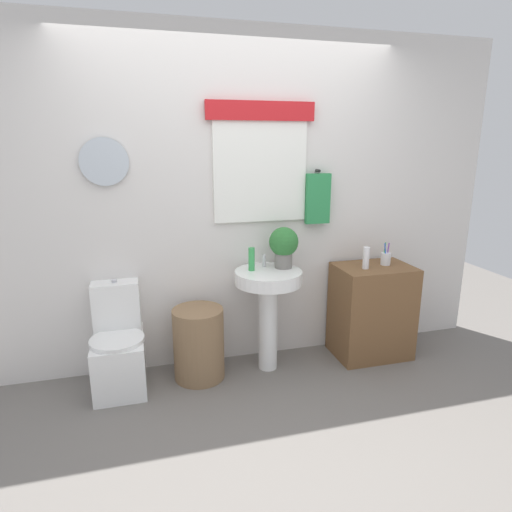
{
  "coord_description": "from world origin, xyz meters",
  "views": [
    {
      "loc": [
        -0.73,
        -2.18,
        1.77
      ],
      "look_at": [
        0.08,
        0.8,
        0.95
      ],
      "focal_mm": 30.37,
      "sensor_mm": 36.0,
      "label": 1
    }
  ],
  "objects_px": {
    "pedestal_sink": "(268,296)",
    "lotion_bottle": "(366,258)",
    "laundry_hamper": "(199,344)",
    "potted_plant": "(284,245)",
    "toothbrush_cup": "(386,258)",
    "soap_bottle": "(252,259)",
    "toilet": "(119,349)",
    "wooden_cabinet": "(372,311)"
  },
  "relations": [
    {
      "from": "pedestal_sink",
      "to": "lotion_bottle",
      "type": "bearing_deg",
      "value": -2.86
    },
    {
      "from": "potted_plant",
      "to": "toothbrush_cup",
      "type": "relative_size",
      "value": 1.73
    },
    {
      "from": "laundry_hamper",
      "to": "toothbrush_cup",
      "type": "distance_m",
      "value": 1.66
    },
    {
      "from": "potted_plant",
      "to": "lotion_bottle",
      "type": "bearing_deg",
      "value": -8.59
    },
    {
      "from": "laundry_hamper",
      "to": "potted_plant",
      "type": "distance_m",
      "value": 1.0
    },
    {
      "from": "soap_bottle",
      "to": "potted_plant",
      "type": "height_order",
      "value": "potted_plant"
    },
    {
      "from": "pedestal_sink",
      "to": "potted_plant",
      "type": "distance_m",
      "value": 0.42
    },
    {
      "from": "pedestal_sink",
      "to": "potted_plant",
      "type": "height_order",
      "value": "potted_plant"
    },
    {
      "from": "soap_bottle",
      "to": "potted_plant",
      "type": "relative_size",
      "value": 0.56
    },
    {
      "from": "wooden_cabinet",
      "to": "lotion_bottle",
      "type": "relative_size",
      "value": 4.4
    },
    {
      "from": "toilet",
      "to": "lotion_bottle",
      "type": "xyz_separation_m",
      "value": [
        1.94,
        -0.08,
        0.58
      ]
    },
    {
      "from": "laundry_hamper",
      "to": "pedestal_sink",
      "type": "distance_m",
      "value": 0.64
    },
    {
      "from": "laundry_hamper",
      "to": "lotion_bottle",
      "type": "height_order",
      "value": "lotion_bottle"
    },
    {
      "from": "soap_bottle",
      "to": "lotion_bottle",
      "type": "relative_size",
      "value": 1.0
    },
    {
      "from": "soap_bottle",
      "to": "pedestal_sink",
      "type": "bearing_deg",
      "value": -22.62
    },
    {
      "from": "laundry_hamper",
      "to": "lotion_bottle",
      "type": "relative_size",
      "value": 3.13
    },
    {
      "from": "toilet",
      "to": "soap_bottle",
      "type": "height_order",
      "value": "soap_bottle"
    },
    {
      "from": "soap_bottle",
      "to": "toothbrush_cup",
      "type": "bearing_deg",
      "value": -1.5
    },
    {
      "from": "potted_plant",
      "to": "toilet",
      "type": "bearing_deg",
      "value": -178.96
    },
    {
      "from": "potted_plant",
      "to": "wooden_cabinet",
      "type": "bearing_deg",
      "value": -4.46
    },
    {
      "from": "toilet",
      "to": "wooden_cabinet",
      "type": "bearing_deg",
      "value": -1.03
    },
    {
      "from": "toilet",
      "to": "wooden_cabinet",
      "type": "xyz_separation_m",
      "value": [
        2.04,
        -0.04,
        0.1
      ]
    },
    {
      "from": "potted_plant",
      "to": "soap_bottle",
      "type": "bearing_deg",
      "value": -177.8
    },
    {
      "from": "toilet",
      "to": "soap_bottle",
      "type": "distance_m",
      "value": 1.18
    },
    {
      "from": "wooden_cabinet",
      "to": "lotion_bottle",
      "type": "bearing_deg",
      "value": -159.64
    },
    {
      "from": "pedestal_sink",
      "to": "soap_bottle",
      "type": "relative_size",
      "value": 4.55
    },
    {
      "from": "toilet",
      "to": "lotion_bottle",
      "type": "relative_size",
      "value": 4.43
    },
    {
      "from": "pedestal_sink",
      "to": "potted_plant",
      "type": "xyz_separation_m",
      "value": [
        0.14,
        0.06,
        0.39
      ]
    },
    {
      "from": "laundry_hamper",
      "to": "soap_bottle",
      "type": "height_order",
      "value": "soap_bottle"
    },
    {
      "from": "wooden_cabinet",
      "to": "toothbrush_cup",
      "type": "height_order",
      "value": "toothbrush_cup"
    },
    {
      "from": "potted_plant",
      "to": "toothbrush_cup",
      "type": "height_order",
      "value": "potted_plant"
    },
    {
      "from": "wooden_cabinet",
      "to": "toilet",
      "type": "bearing_deg",
      "value": 178.97
    },
    {
      "from": "lotion_bottle",
      "to": "potted_plant",
      "type": "bearing_deg",
      "value": 171.41
    },
    {
      "from": "pedestal_sink",
      "to": "laundry_hamper",
      "type": "bearing_deg",
      "value": 180.0
    },
    {
      "from": "pedestal_sink",
      "to": "soap_bottle",
      "type": "height_order",
      "value": "soap_bottle"
    },
    {
      "from": "laundry_hamper",
      "to": "lotion_bottle",
      "type": "distance_m",
      "value": 1.48
    },
    {
      "from": "wooden_cabinet",
      "to": "potted_plant",
      "type": "relative_size",
      "value": 2.44
    },
    {
      "from": "toothbrush_cup",
      "to": "potted_plant",
      "type": "bearing_deg",
      "value": 177.41
    },
    {
      "from": "soap_bottle",
      "to": "lotion_bottle",
      "type": "bearing_deg",
      "value": -5.58
    },
    {
      "from": "laundry_hamper",
      "to": "toothbrush_cup",
      "type": "xyz_separation_m",
      "value": [
        1.57,
        0.02,
        0.56
      ]
    },
    {
      "from": "toilet",
      "to": "laundry_hamper",
      "type": "relative_size",
      "value": 1.41
    },
    {
      "from": "lotion_bottle",
      "to": "wooden_cabinet",
      "type": "bearing_deg",
      "value": 20.36
    }
  ]
}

